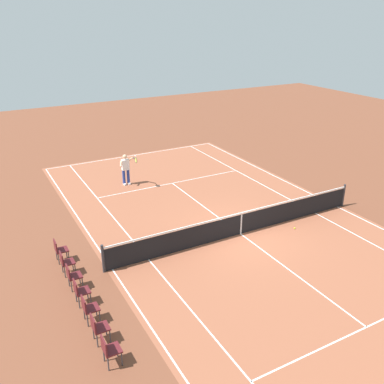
# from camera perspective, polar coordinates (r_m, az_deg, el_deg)

# --- Properties ---
(ground_plane) EXTENTS (60.00, 60.00, 0.00)m
(ground_plane) POSITION_cam_1_polar(r_m,az_deg,el_deg) (17.63, 6.56, -5.63)
(ground_plane) COLOR brown
(court_slab) EXTENTS (24.20, 11.40, 0.00)m
(court_slab) POSITION_cam_1_polar(r_m,az_deg,el_deg) (17.63, 6.56, -5.62)
(court_slab) COLOR #935138
(court_slab) RESTS_ON ground_plane
(court_line_markings) EXTENTS (23.85, 11.05, 0.01)m
(court_line_markings) POSITION_cam_1_polar(r_m,az_deg,el_deg) (17.63, 6.56, -5.61)
(court_line_markings) COLOR white
(court_line_markings) RESTS_ON ground_plane
(tennis_net) EXTENTS (0.10, 11.70, 1.08)m
(tennis_net) POSITION_cam_1_polar(r_m,az_deg,el_deg) (17.40, 6.63, -4.20)
(tennis_net) COLOR #2D2D33
(tennis_net) RESTS_ON ground_plane
(tennis_player_near) EXTENTS (1.08, 0.78, 1.70)m
(tennis_player_near) POSITION_cam_1_polar(r_m,az_deg,el_deg) (22.40, -8.90, 3.23)
(tennis_player_near) COLOR navy
(tennis_player_near) RESTS_ON ground_plane
(tennis_ball) EXTENTS (0.07, 0.07, 0.07)m
(tennis_ball) POSITION_cam_1_polar(r_m,az_deg,el_deg) (18.40, 13.67, -4.76)
(tennis_ball) COLOR #CCE01E
(tennis_ball) RESTS_ON ground_plane
(spectator_chair_0) EXTENTS (0.44, 0.44, 0.88)m
(spectator_chair_0) POSITION_cam_1_polar(r_m,az_deg,el_deg) (11.67, -11.15, -20.04)
(spectator_chair_0) COLOR #38383D
(spectator_chair_0) RESTS_ON ground_plane
(spectator_chair_1) EXTENTS (0.44, 0.44, 0.88)m
(spectator_chair_1) POSITION_cam_1_polar(r_m,az_deg,el_deg) (12.36, -12.57, -17.31)
(spectator_chair_1) COLOR #38383D
(spectator_chair_1) RESTS_ON ground_plane
(spectator_chair_2) EXTENTS (0.44, 0.44, 0.88)m
(spectator_chair_2) POSITION_cam_1_polar(r_m,az_deg,el_deg) (13.07, -13.81, -14.87)
(spectator_chair_2) COLOR #38383D
(spectator_chair_2) RESTS_ON ground_plane
(spectator_chair_3) EXTENTS (0.44, 0.44, 0.88)m
(spectator_chair_3) POSITION_cam_1_polar(r_m,az_deg,el_deg) (13.82, -14.90, -12.68)
(spectator_chair_3) COLOR #38383D
(spectator_chair_3) RESTS_ON ground_plane
(spectator_chair_4) EXTENTS (0.44, 0.44, 0.88)m
(spectator_chair_4) POSITION_cam_1_polar(r_m,az_deg,el_deg) (14.58, -15.85, -10.72)
(spectator_chair_4) COLOR #38383D
(spectator_chair_4) RESTS_ON ground_plane
(spectator_chair_5) EXTENTS (0.44, 0.44, 0.88)m
(spectator_chair_5) POSITION_cam_1_polar(r_m,az_deg,el_deg) (15.37, -16.70, -8.95)
(spectator_chair_5) COLOR #38383D
(spectator_chair_5) RESTS_ON ground_plane
(spectator_chair_6) EXTENTS (0.44, 0.44, 0.88)m
(spectator_chair_6) POSITION_cam_1_polar(r_m,az_deg,el_deg) (16.17, -17.46, -7.35)
(spectator_chair_6) COLOR #38383D
(spectator_chair_6) RESTS_ON ground_plane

